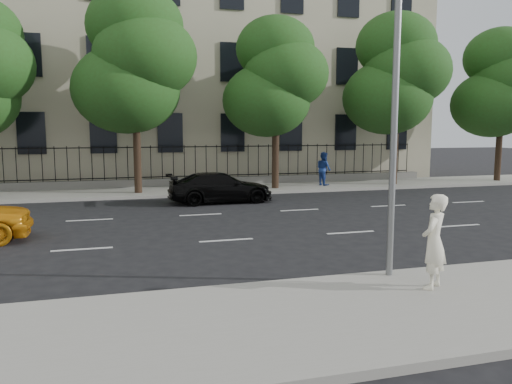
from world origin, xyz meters
TOP-DOWN VIEW (x-y plane):
  - ground at (0.00, 0.00)m, footprint 120.00×120.00m
  - near_sidewalk at (0.00, -4.00)m, footprint 60.00×4.00m
  - far_sidewalk at (0.00, 14.00)m, footprint 60.00×4.00m
  - lane_markings at (0.00, 4.75)m, footprint 49.60×4.62m
  - masonry_building at (0.00, 22.95)m, footprint 34.60×12.11m
  - iron_fence at (0.00, 15.70)m, footprint 30.00×0.50m
  - street_light at (2.50, -1.77)m, footprint 0.25×3.32m
  - tree_c at (-1.96, 13.36)m, footprint 5.89×5.50m
  - tree_d at (5.04, 13.36)m, footprint 5.34×4.94m
  - tree_e at (12.04, 13.36)m, footprint 5.71×5.31m
  - tree_f at (19.04, 13.36)m, footprint 5.52×5.12m
  - black_sedan at (1.38, 9.89)m, footprint 4.65×2.00m
  - woman_near at (2.84, -3.33)m, footprint 0.81×0.77m
  - pedestrian_far at (7.93, 13.66)m, footprint 0.85×1.00m

SIDE VIEW (x-z plane):
  - ground at x=0.00m, z-range 0.00..0.00m
  - lane_markings at x=0.00m, z-range 0.00..0.01m
  - near_sidewalk at x=0.00m, z-range 0.00..0.15m
  - far_sidewalk at x=0.00m, z-range 0.00..0.15m
  - iron_fence at x=0.00m, z-range -0.45..1.75m
  - black_sedan at x=1.38m, z-range 0.00..1.33m
  - pedestrian_far at x=7.93m, z-range 0.15..1.97m
  - woman_near at x=2.84m, z-range 0.15..2.01m
  - street_light at x=2.50m, z-range 1.12..9.17m
  - tree_d at x=5.04m, z-range 1.42..10.26m
  - tree_f at x=19.04m, z-range 1.37..10.38m
  - tree_e at x=12.04m, z-range 1.47..10.93m
  - tree_c at x=-1.96m, z-range 1.51..11.31m
  - masonry_building at x=0.00m, z-range -0.23..18.27m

